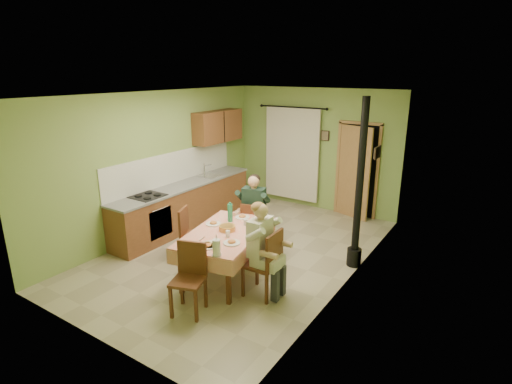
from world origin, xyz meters
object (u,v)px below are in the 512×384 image
Objects in this scene: chair_near at (189,293)px; man_right at (262,239)px; dining_table at (226,254)px; chair_right at (263,276)px; stove_flue at (358,208)px; chair_far at (253,236)px; chair_left at (194,246)px; man_far at (253,205)px.

chair_near is 0.70× the size of man_right.
man_right reaches higher than dining_table.
chair_near is 1.24m from man_right.
chair_right is 1.95m from stove_flue.
chair_far is at bearing 36.91° from chair_right.
dining_table is 1.99× the size of chair_left.
stove_flue is at bearing 97.20° from chair_left.
stove_flue is (1.59, 1.46, 0.64)m from dining_table.
chair_near is at bearing -95.50° from man_far.
chair_near is 0.70× the size of man_far.
chair_left is (-0.61, -0.92, 0.00)m from chair_far.
man_far is at bearing 90.00° from chair_far.
man_far reaches higher than chair_right.
man_far is at bearing 87.58° from dining_table.
chair_left is at bearing -138.49° from chair_far.
dining_table is 1.03m from chair_far.
dining_table is 1.96× the size of chair_near.
man_right is (0.58, 0.92, 0.59)m from chair_near.
dining_table is 0.68× the size of stove_flue.
man_far is 1.52m from man_right.
man_far is (0.60, 0.93, 0.59)m from chair_left.
chair_far is 0.91× the size of chair_right.
stove_flue is (1.75, 0.44, 0.74)m from chair_far.
chair_right is 0.73× the size of man_right.
stove_flue reaches higher than chair_far.
man_far is 1.00× the size of man_right.
chair_far is at bearing 87.51° from dining_table.
chair_near is (0.35, -2.11, 0.00)m from chair_far.
stove_flue is at bearing -28.54° from man_right.
chair_right is 1.06× the size of chair_left.
man_far is at bearing -166.27° from stove_flue.
chair_near is at bearing 16.20° from chair_left.
man_far reaches higher than chair_far.
chair_far is at bearing -165.88° from stove_flue.
chair_far is 2.14m from chair_near.
chair_near is 1.02× the size of chair_left.
chair_near reaches higher than chair_left.
chair_left is 0.34× the size of stove_flue.
man_right is 0.50× the size of stove_flue.
man_right is at bearing -116.76° from stove_flue.
chair_right reaches higher than chair_near.
chair_left is 1.26m from man_far.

